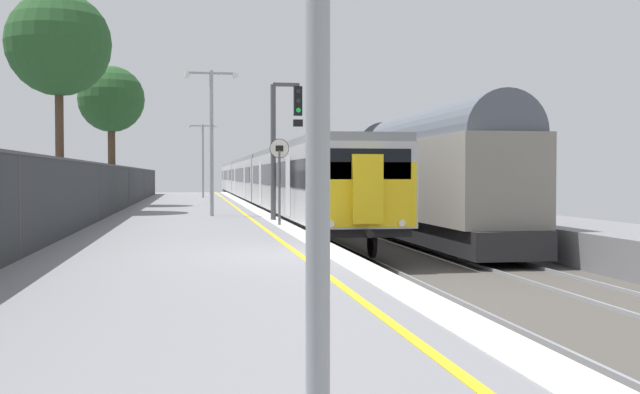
% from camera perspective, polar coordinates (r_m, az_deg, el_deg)
% --- Properties ---
extents(ground, '(17.40, 110.00, 1.21)m').
position_cam_1_polar(ground, '(15.24, 9.70, -6.41)').
color(ground, gray).
extents(commuter_train_at_platform, '(2.83, 62.57, 3.81)m').
position_cam_1_polar(commuter_train_at_platform, '(50.31, -4.52, 1.34)').
color(commuter_train_at_platform, '#B7B7BC').
rests_on(commuter_train_at_platform, ground).
extents(freight_train_adjacent_track, '(2.60, 26.26, 4.83)m').
position_cam_1_polar(freight_train_adjacent_track, '(32.96, 5.27, 1.85)').
color(freight_train_adjacent_track, '#232326').
rests_on(freight_train_adjacent_track, ground).
extents(signal_gantry, '(1.10, 0.24, 4.67)m').
position_cam_1_polar(signal_gantry, '(25.77, -2.93, 4.77)').
color(signal_gantry, '#47474C').
rests_on(signal_gantry, ground).
extents(speed_limit_sign, '(0.59, 0.08, 2.64)m').
position_cam_1_polar(speed_limit_sign, '(22.98, -3.09, 2.05)').
color(speed_limit_sign, '#59595B').
rests_on(speed_limit_sign, ground).
extents(platform_lamp_mid, '(2.00, 0.20, 5.44)m').
position_cam_1_polar(platform_lamp_mid, '(28.60, -8.20, 5.04)').
color(platform_lamp_mid, '#93999E').
rests_on(platform_lamp_mid, ground).
extents(platform_lamp_far, '(2.00, 0.20, 5.06)m').
position_cam_1_polar(platform_lamp_far, '(52.90, -8.84, 3.24)').
color(platform_lamp_far, '#93999E').
rests_on(platform_lamp_far, ground).
extents(platform_back_fence, '(0.07, 99.00, 1.96)m').
position_cam_1_polar(platform_back_fence, '(14.58, -21.84, -0.45)').
color(platform_back_fence, '#282B2D').
rests_on(platform_back_fence, ground).
extents(background_tree_left, '(4.25, 4.25, 9.03)m').
position_cam_1_polar(background_tree_left, '(33.15, -19.11, 10.69)').
color(background_tree_left, '#473323').
rests_on(background_tree_left, ground).
extents(background_tree_centre, '(3.32, 3.32, 7.04)m').
position_cam_1_polar(background_tree_centre, '(39.65, -15.49, 6.94)').
color(background_tree_centre, '#473323').
rests_on(background_tree_centre, ground).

